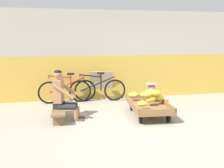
{
  "coord_description": "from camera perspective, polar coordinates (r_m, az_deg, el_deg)",
  "views": [
    {
      "loc": [
        -1.83,
        -4.4,
        1.84
      ],
      "look_at": [
        -0.7,
        1.4,
        0.75
      ],
      "focal_mm": 40.14,
      "sensor_mm": 36.0,
      "label": 1
    }
  ],
  "objects": [
    {
      "name": "ground_plane",
      "position": [
        5.11,
        10.97,
        -10.86
      ],
      "size": [
        80.0,
        80.0,
        0.0
      ],
      "primitive_type": "plane",
      "color": "gray"
    },
    {
      "name": "back_wall",
      "position": [
        7.81,
        2.53,
        6.67
      ],
      "size": [
        16.0,
        0.3,
        2.65
      ],
      "color": "gold",
      "rests_on": "ground"
    },
    {
      "name": "banana_cart",
      "position": [
        6.05,
        8.35,
        -4.98
      ],
      "size": [
        0.94,
        1.5,
        0.36
      ],
      "color": "brown",
      "rests_on": "ground"
    },
    {
      "name": "banana_pile",
      "position": [
        6.1,
        8.38,
        -2.67
      ],
      "size": [
        0.86,
        1.05,
        0.26
      ],
      "color": "yellow",
      "rests_on": "banana_cart"
    },
    {
      "name": "low_bench",
      "position": [
        5.86,
        -11.91,
        -6.03
      ],
      "size": [
        0.33,
        1.11,
        0.27
      ],
      "color": "brown",
      "rests_on": "ground"
    },
    {
      "name": "vendor_seated",
      "position": [
        5.75,
        -11.2,
        -2.53
      ],
      "size": [
        0.72,
        0.57,
        1.14
      ],
      "color": "#9E704C",
      "rests_on": "ground"
    },
    {
      "name": "plastic_crate",
      "position": [
        7.12,
        8.91,
        -3.39
      ],
      "size": [
        0.36,
        0.28,
        0.3
      ],
      "color": "#19847F",
      "rests_on": "ground"
    },
    {
      "name": "weighing_scale",
      "position": [
        7.06,
        8.98,
        -1.01
      ],
      "size": [
        0.3,
        0.3,
        0.29
      ],
      "color": "#28282D",
      "rests_on": "plastic_crate"
    },
    {
      "name": "bicycle_near_left",
      "position": [
        7.31,
        -10.12,
        -1.45
      ],
      "size": [
        1.66,
        0.48,
        0.86
      ],
      "color": "black",
      "rests_on": "ground"
    },
    {
      "name": "bicycle_far_left",
      "position": [
        7.34,
        -3.33,
        -1.25
      ],
      "size": [
        1.66,
        0.48,
        0.86
      ],
      "color": "black",
      "rests_on": "ground"
    },
    {
      "name": "sign_board",
      "position": [
        7.62,
        -2.53,
        -0.21
      ],
      "size": [
        0.7,
        0.28,
        0.87
      ],
      "color": "#C6B289",
      "rests_on": "ground"
    },
    {
      "name": "shopping_bag",
      "position": [
        6.73,
        11.84,
        -4.58
      ],
      "size": [
        0.18,
        0.12,
        0.24
      ],
      "primitive_type": "cube",
      "color": "#D13D4C",
      "rests_on": "ground"
    }
  ]
}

